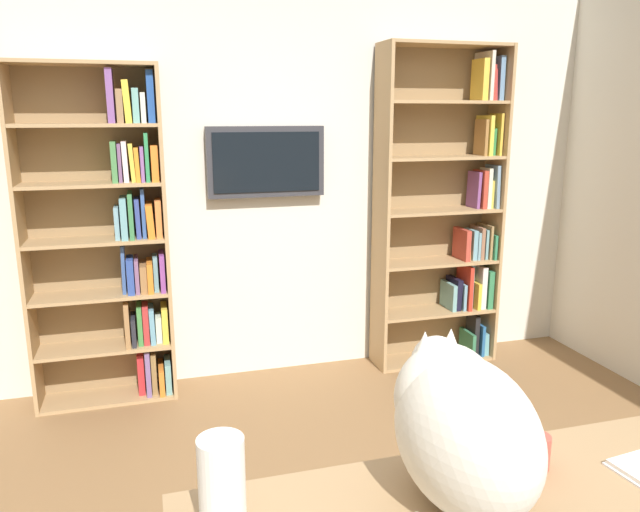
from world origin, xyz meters
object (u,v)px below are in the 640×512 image
bookshelf_left (450,216)px  cat (459,422)px  bookshelf_right (114,241)px  paper_towel_roll (222,484)px  wall_mounted_tv (266,162)px  coffee_mug (535,452)px

bookshelf_left → cat: (1.29, 2.49, -0.05)m
bookshelf_left → bookshelf_right: bearing=0.1°
paper_towel_roll → bookshelf_left: bearing=-127.3°
bookshelf_right → paper_towel_roll: size_ratio=8.61×
wall_mounted_tv → coffee_mug: bearing=95.5°
bookshelf_left → bookshelf_right: size_ratio=1.08×
paper_towel_roll → cat: bearing=176.2°
wall_mounted_tv → paper_towel_roll: bearing=76.5°
paper_towel_roll → coffee_mug: paper_towel_roll is taller
bookshelf_left → paper_towel_roll: 3.09m
cat → paper_towel_roll: 0.59m
wall_mounted_tv → cat: (0.03, 2.58, -0.45)m
bookshelf_right → paper_towel_roll: bookshelf_right is taller
wall_mounted_tv → paper_towel_roll: wall_mounted_tv is taller
bookshelf_right → wall_mounted_tv: (-0.94, -0.09, 0.44)m
bookshelf_left → paper_towel_roll: bookshelf_left is taller
bookshelf_right → coffee_mug: size_ratio=20.86×
bookshelf_right → cat: bookshelf_right is taller
wall_mounted_tv → coffee_mug: (-0.24, 2.52, -0.61)m
bookshelf_left → coffee_mug: (1.02, 2.44, -0.21)m
bookshelf_right → coffee_mug: bearing=115.9°
wall_mounted_tv → cat: bearing=89.4°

